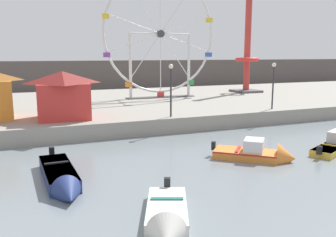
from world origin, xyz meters
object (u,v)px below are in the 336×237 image
object	(u,v)px
ferris_wheel_white_frame	(160,36)
carnival_booth_red_striped	(63,94)
motorboat_navy_blue	(61,179)
promenade_lamp_near	(171,82)
motorboat_white_red_stripe	(167,220)
motorboat_orange_hull	(261,154)
drop_tower_red_tower	(247,52)
promenade_lamp_far	(273,79)

from	to	relation	value
ferris_wheel_white_frame	carnival_booth_red_striped	world-z (taller)	ferris_wheel_white_frame
motorboat_navy_blue	promenade_lamp_near	size ratio (longest dim) A/B	1.59
carnival_booth_red_striped	promenade_lamp_near	bearing A→B (deg)	-13.94
motorboat_white_red_stripe	motorboat_navy_blue	bearing A→B (deg)	-129.35
motorboat_navy_blue	promenade_lamp_near	bearing A→B (deg)	132.46
motorboat_orange_hull	drop_tower_red_tower	distance (m)	24.39
carnival_booth_red_striped	promenade_lamp_near	distance (m)	7.25
drop_tower_red_tower	promenade_lamp_near	bearing A→B (deg)	-140.06
motorboat_navy_blue	promenade_lamp_far	xyz separation A→B (m)	(17.03, 8.27, 3.15)
ferris_wheel_white_frame	drop_tower_red_tower	size ratio (longest dim) A/B	1.00
motorboat_navy_blue	ferris_wheel_white_frame	xyz separation A→B (m)	(11.72, 18.85, 6.77)
drop_tower_red_tower	carnival_booth_red_striped	size ratio (longest dim) A/B	3.13
motorboat_white_red_stripe	motorboat_orange_hull	bearing A→B (deg)	146.81
motorboat_orange_hull	drop_tower_red_tower	size ratio (longest dim) A/B	0.34
promenade_lamp_far	ferris_wheel_white_frame	bearing A→B (deg)	116.63
motorboat_white_red_stripe	promenade_lamp_far	world-z (taller)	promenade_lamp_far
drop_tower_red_tower	promenade_lamp_far	size ratio (longest dim) A/B	3.31
ferris_wheel_white_frame	promenade_lamp_near	xyz separation A→B (m)	(-3.49, -10.90, -3.62)
drop_tower_red_tower	promenade_lamp_far	world-z (taller)	drop_tower_red_tower
ferris_wheel_white_frame	carnival_booth_red_striped	size ratio (longest dim) A/B	3.13
motorboat_orange_hull	promenade_lamp_far	bearing A→B (deg)	90.66
promenade_lamp_near	drop_tower_red_tower	bearing A→B (deg)	39.94
motorboat_navy_blue	drop_tower_red_tower	world-z (taller)	drop_tower_red_tower
drop_tower_red_tower	promenade_lamp_near	distance (m)	18.88
motorboat_navy_blue	carnival_booth_red_striped	world-z (taller)	carnival_booth_red_striped
motorboat_orange_hull	promenade_lamp_near	distance (m)	8.78
drop_tower_red_tower	promenade_lamp_near	xyz separation A→B (m)	(-14.38, -12.04, -2.14)
drop_tower_red_tower	promenade_lamp_near	world-z (taller)	drop_tower_red_tower
motorboat_orange_hull	promenade_lamp_near	world-z (taller)	promenade_lamp_near
promenade_lamp_near	promenade_lamp_far	world-z (taller)	promenade_lamp_far
motorboat_navy_blue	promenade_lamp_far	bearing A→B (deg)	114.34
carnival_booth_red_striped	promenade_lamp_near	world-z (taller)	promenade_lamp_near
promenade_lamp_far	promenade_lamp_near	bearing A→B (deg)	-177.95
motorboat_white_red_stripe	ferris_wheel_white_frame	bearing A→B (deg)	-178.20
motorboat_orange_hull	motorboat_navy_blue	bearing A→B (deg)	-139.10
motorboat_white_red_stripe	drop_tower_red_tower	world-z (taller)	drop_tower_red_tower
motorboat_white_red_stripe	motorboat_navy_blue	distance (m)	5.62
promenade_lamp_near	promenade_lamp_far	bearing A→B (deg)	2.05
motorboat_white_red_stripe	drop_tower_red_tower	size ratio (longest dim) A/B	0.35
ferris_wheel_white_frame	drop_tower_red_tower	bearing A→B (deg)	6.00
motorboat_white_red_stripe	motorboat_orange_hull	size ratio (longest dim) A/B	1.04
motorboat_white_red_stripe	ferris_wheel_white_frame	world-z (taller)	ferris_wheel_white_frame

